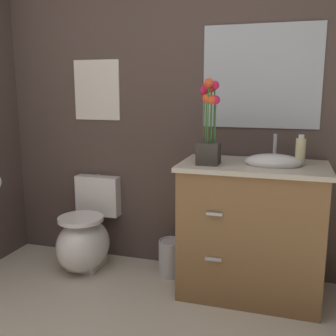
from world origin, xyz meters
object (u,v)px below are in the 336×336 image
Objects in this scene: wall_poster at (97,90)px; flower_vase at (209,132)px; toilet at (86,238)px; trash_bin at (171,257)px; vanity_cabinet at (251,228)px; wall_mirror at (261,77)px; soap_bottle at (300,151)px.

flower_vase is at bearing -21.91° from wall_poster.
trash_bin is (0.66, 0.07, -0.11)m from toilet.
trash_bin is (-0.59, 0.10, -0.32)m from vanity_cabinet.
wall_mirror reaches higher than trash_bin.
soap_bottle is at bearing -41.91° from wall_mirror.
wall_mirror is at bearing 0.00° from wall_poster.
vanity_cabinet is at bearing -171.45° from soap_bottle.
wall_poster is (0.00, 0.27, 1.12)m from toilet.
vanity_cabinet reaches higher than toilet.
toilet is 3.58× the size of soap_bottle.
flower_vase is (-0.28, -0.10, 0.64)m from vanity_cabinet.
wall_poster is at bearing 163.39° from trash_bin.
wall_poster reaches higher than toilet.
flower_vase is 1.08m from wall_poster.
trash_bin is at bearing 148.01° from flower_vase.
flower_vase is 0.59m from wall_mirror.
toilet is 1.27m from vanity_cabinet.
vanity_cabinet is 1.03m from wall_mirror.
vanity_cabinet is 3.95× the size of trash_bin.
trash_bin is 1.40m from wall_poster.
soap_bottle reaches higher than toilet.
soap_bottle is at bearing 13.90° from flower_vase.
trash_bin is 1.45m from wall_mirror.
vanity_cabinet is 0.68m from trash_bin.
wall_poster is 1.25m from wall_mirror.
vanity_cabinet reaches higher than trash_bin.
wall_mirror is (0.59, 0.20, 1.31)m from trash_bin.
wall_mirror reaches higher than toilet.
toilet is 1.70m from soap_bottle.
wall_poster reaches higher than flower_vase.
soap_bottle is (0.28, 0.04, 0.52)m from vanity_cabinet.
vanity_cabinet is at bearing -13.23° from wall_poster.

